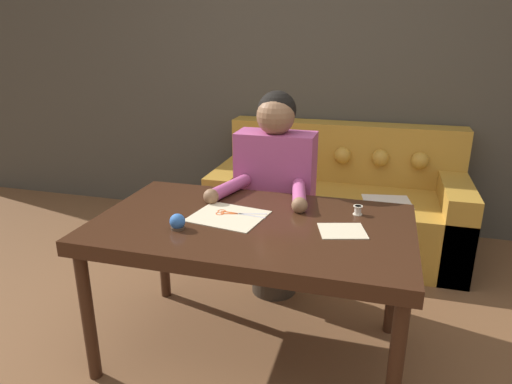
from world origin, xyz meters
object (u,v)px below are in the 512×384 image
object	(u,v)px
scissors	(232,214)
thread_spool	(358,210)
person	(275,194)
dining_table	(252,235)
pin_cushion	(177,222)
couch	(338,205)

from	to	relation	value
scissors	thread_spool	distance (m)	0.61
person	scissors	xyz separation A→B (m)	(-0.08, -0.54, 0.08)
dining_table	thread_spool	size ratio (longest dim) A/B	32.71
pin_cushion	thread_spool	bearing A→B (deg)	27.34
dining_table	pin_cushion	size ratio (longest dim) A/B	20.59
couch	thread_spool	size ratio (longest dim) A/B	40.36
scissors	couch	bearing A→B (deg)	74.43
couch	person	size ratio (longest dim) A/B	1.44
thread_spool	scissors	bearing A→B (deg)	-164.85
dining_table	person	distance (m)	0.61
dining_table	scissors	xyz separation A→B (m)	(-0.12, 0.06, 0.07)
person	scissors	distance (m)	0.56
pin_cushion	dining_table	bearing A→B (deg)	30.34
thread_spool	couch	bearing A→B (deg)	99.40
dining_table	pin_cushion	world-z (taller)	pin_cushion
dining_table	couch	world-z (taller)	couch
couch	person	bearing A→B (deg)	-109.91
pin_cushion	couch	bearing A→B (deg)	70.80
couch	dining_table	bearing A→B (deg)	-100.44
scissors	pin_cushion	xyz separation A→B (m)	(-0.18, -0.24, 0.03)
dining_table	scissors	world-z (taller)	scissors
scissors	pin_cushion	bearing A→B (deg)	-127.02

